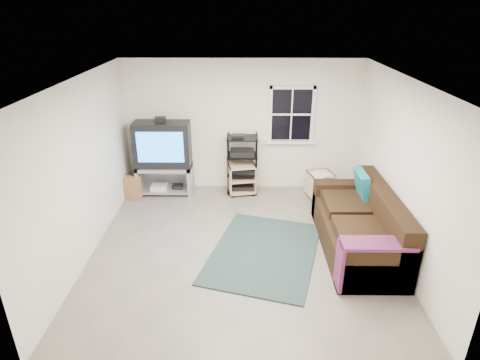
{
  "coord_description": "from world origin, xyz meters",
  "views": [
    {
      "loc": [
        0.02,
        -5.33,
        3.53
      ],
      "look_at": [
        -0.03,
        0.4,
        0.99
      ],
      "focal_mm": 30.0,
      "sensor_mm": 36.0,
      "label": 1
    }
  ],
  "objects_px": {
    "tv_unit": "(163,152)",
    "side_table_left": "(241,177)",
    "side_table_right": "(319,183)",
    "sofa": "(360,228)",
    "av_rack": "(242,168)"
  },
  "relations": [
    {
      "from": "side_table_right",
      "to": "sofa",
      "type": "bearing_deg",
      "value": -80.63
    },
    {
      "from": "av_rack",
      "to": "side_table_left",
      "type": "height_order",
      "value": "av_rack"
    },
    {
      "from": "side_table_left",
      "to": "side_table_right",
      "type": "xyz_separation_m",
      "value": [
        1.54,
        -0.22,
        -0.03
      ]
    },
    {
      "from": "side_table_left",
      "to": "side_table_right",
      "type": "distance_m",
      "value": 1.55
    },
    {
      "from": "av_rack",
      "to": "sofa",
      "type": "bearing_deg",
      "value": -48.57
    },
    {
      "from": "sofa",
      "to": "tv_unit",
      "type": "bearing_deg",
      "value": 149.14
    },
    {
      "from": "side_table_left",
      "to": "side_table_right",
      "type": "height_order",
      "value": "side_table_left"
    },
    {
      "from": "sofa",
      "to": "av_rack",
      "type": "bearing_deg",
      "value": 131.43
    },
    {
      "from": "tv_unit",
      "to": "side_table_left",
      "type": "bearing_deg",
      "value": 1.91
    },
    {
      "from": "av_rack",
      "to": "side_table_right",
      "type": "bearing_deg",
      "value": -8.32
    },
    {
      "from": "tv_unit",
      "to": "side_table_left",
      "type": "xyz_separation_m",
      "value": [
        1.52,
        0.05,
        -0.54
      ]
    },
    {
      "from": "side_table_left",
      "to": "sofa",
      "type": "height_order",
      "value": "sofa"
    },
    {
      "from": "side_table_left",
      "to": "sofa",
      "type": "bearing_deg",
      "value": -48.17
    },
    {
      "from": "side_table_right",
      "to": "sofa",
      "type": "xyz_separation_m",
      "value": [
        0.3,
        -1.84,
        0.07
      ]
    },
    {
      "from": "tv_unit",
      "to": "sofa",
      "type": "xyz_separation_m",
      "value": [
        3.36,
        -2.01,
        -0.5
      ]
    }
  ]
}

